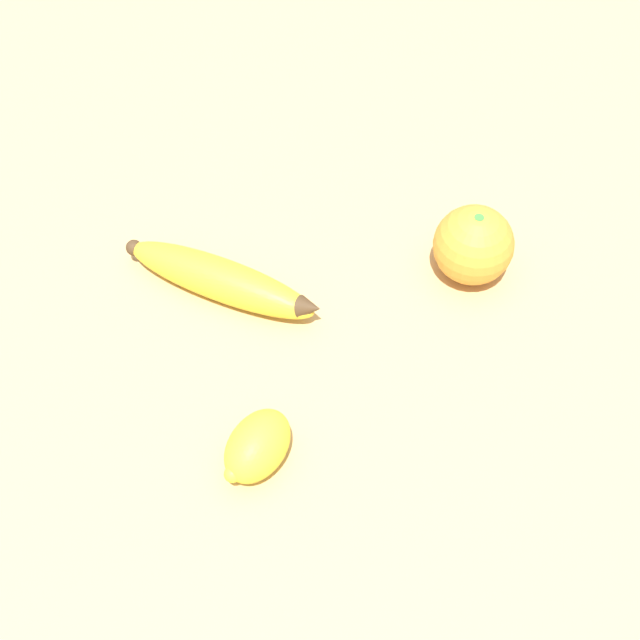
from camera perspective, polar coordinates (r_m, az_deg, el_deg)
The scene contains 4 objects.
ground_plane at distance 0.83m, azimuth 4.73°, elevation -3.71°, with size 3.00×3.00×0.00m, color tan.
banana at distance 0.88m, azimuth -6.28°, elevation 2.57°, with size 0.20×0.13×0.04m.
orange at distance 0.89m, azimuth 9.79°, elevation 4.75°, with size 0.08×0.08×0.08m.
lemon at distance 0.77m, azimuth -4.04°, elevation -8.07°, with size 0.07×0.09×0.05m.
Camera 1 is at (0.31, -0.33, 0.70)m, focal length 50.00 mm.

